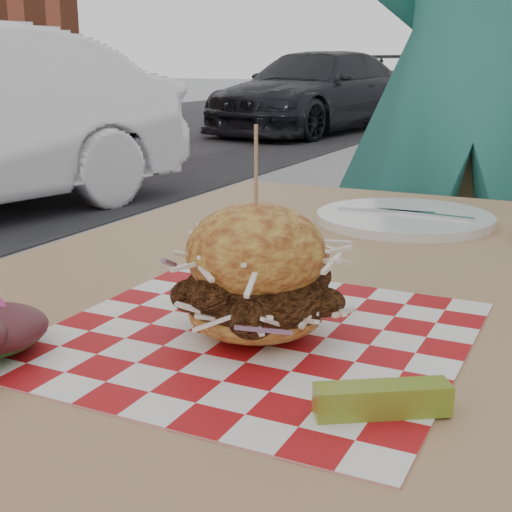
% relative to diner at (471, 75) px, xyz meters
% --- Properties ---
extents(diner, '(0.78, 0.59, 1.92)m').
position_rel_diner_xyz_m(diner, '(0.00, 0.00, 0.00)').
color(diner, teal).
rests_on(diner, ground).
extents(car_dark, '(2.21, 4.17, 1.15)m').
position_rel_diner_xyz_m(car_dark, '(-3.57, 8.07, -0.38)').
color(car_dark, black).
rests_on(car_dark, ground).
extents(patio_table, '(0.80, 1.20, 0.75)m').
position_rel_diner_xyz_m(patio_table, '(0.04, -1.09, -0.29)').
color(patio_table, tan).
rests_on(patio_table, ground).
extents(patio_chair, '(0.45, 0.46, 0.95)m').
position_rel_diner_xyz_m(patio_chair, '(0.05, -0.07, -0.41)').
color(patio_chair, tan).
rests_on(patio_chair, ground).
extents(paper_liner, '(0.36, 0.36, 0.00)m').
position_rel_diner_xyz_m(paper_liner, '(0.05, -1.28, -0.21)').
color(paper_liner, red).
rests_on(paper_liner, patio_table).
extents(sandwich, '(0.16, 0.16, 0.19)m').
position_rel_diner_xyz_m(sandwich, '(0.05, -1.28, -0.16)').
color(sandwich, gold).
rests_on(sandwich, paper_liner).
extents(pickle_spear, '(0.09, 0.07, 0.02)m').
position_rel_diner_xyz_m(pickle_spear, '(0.19, -1.37, -0.20)').
color(pickle_spear, olive).
rests_on(pickle_spear, paper_liner).
extents(place_setting, '(0.27, 0.27, 0.02)m').
position_rel_diner_xyz_m(place_setting, '(0.04, -0.75, -0.20)').
color(place_setting, white).
rests_on(place_setting, patio_table).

